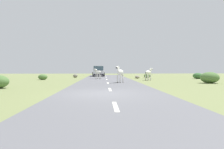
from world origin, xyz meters
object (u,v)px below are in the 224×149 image
at_px(bush_3, 198,76).
at_px(bush_2, 210,78).
at_px(bush_1, 147,76).
at_px(rock_0, 75,76).
at_px(zebra_2, 149,73).
at_px(car_0, 98,72).
at_px(zebra_1, 98,72).
at_px(rock_1, 137,77).
at_px(bush_0, 43,77).
at_px(zebra_0, 120,72).

bearing_deg(bush_3, bush_2, -107.73).
distance_m(bush_1, bush_2, 12.12).
xyz_separation_m(bush_1, rock_0, (-10.73, 0.89, -0.04)).
height_order(zebra_2, bush_1, zebra_2).
height_order(car_0, bush_1, car_0).
bearing_deg(zebra_1, rock_1, -26.32).
bearing_deg(bush_0, zebra_0, -35.21).
distance_m(zebra_2, rock_0, 12.14).
bearing_deg(rock_0, zebra_2, -38.51).
bearing_deg(car_0, zebra_0, 95.69).
bearing_deg(bush_0, car_0, 57.09).
xyz_separation_m(bush_1, bush_3, (6.12, -3.36, 0.10)).
bearing_deg(bush_0, bush_2, -21.14).
relative_size(zebra_0, car_0, 0.37).
distance_m(bush_0, bush_2, 18.68).
bearing_deg(rock_1, bush_0, -167.12).
height_order(car_0, rock_0, car_0).
bearing_deg(zebra_2, zebra_1, -160.58).
distance_m(zebra_0, zebra_1, 7.70).
bearing_deg(bush_2, rock_1, 119.19).
bearing_deg(bush_1, zebra_0, -113.88).
relative_size(zebra_1, bush_1, 1.37).
height_order(bush_1, bush_2, bush_2).
relative_size(zebra_2, rock_0, 2.20).
bearing_deg(car_0, bush_3, 144.72).
height_order(bush_1, bush_3, bush_3).
xyz_separation_m(car_0, rock_0, (-3.38, -4.41, -0.59)).
xyz_separation_m(bush_2, bush_3, (2.64, 8.25, -0.13)).
distance_m(zebra_1, bush_0, 6.82).
xyz_separation_m(zebra_2, rock_1, (-0.58, 4.56, -0.69)).
distance_m(car_0, bush_3, 16.02).
height_order(zebra_0, rock_1, zebra_0).
distance_m(car_0, bush_0, 12.12).
bearing_deg(bush_1, bush_2, -73.29).
xyz_separation_m(zebra_1, bush_0, (-6.73, -1.03, -0.53)).
relative_size(zebra_0, bush_0, 1.44).
bearing_deg(zebra_0, bush_3, -119.62).
xyz_separation_m(zebra_2, car_0, (-6.11, 11.95, -0.05)).
height_order(zebra_0, bush_2, zebra_0).
relative_size(zebra_1, bush_2, 0.78).
xyz_separation_m(bush_1, bush_2, (3.48, -11.61, 0.23)).
relative_size(bush_1, rock_1, 1.53).
relative_size(zebra_0, bush_2, 0.92).
bearing_deg(zebra_1, zebra_0, -117.21).
height_order(car_0, rock_1, car_0).
bearing_deg(bush_2, zebra_1, 144.01).
bearing_deg(bush_0, zebra_2, -8.02).
relative_size(car_0, bush_3, 3.35).
relative_size(bush_0, bush_1, 1.12).
bearing_deg(car_0, rock_1, 124.22).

